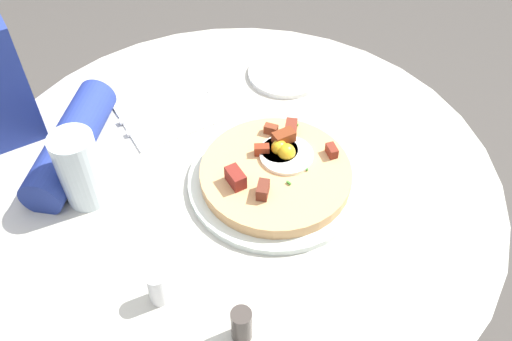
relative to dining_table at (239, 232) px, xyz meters
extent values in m
cylinder|color=beige|center=(0.00, 0.00, 0.15)|extent=(0.88, 0.88, 0.03)
cylinder|color=#333338|center=(0.00, 0.00, -0.20)|extent=(0.11, 0.11, 0.67)
cube|color=#2D2D33|center=(0.44, -0.36, -0.31)|extent=(0.32, 0.28, 0.45)
cylinder|color=navy|center=(0.22, -0.18, 0.20)|extent=(0.22, 0.25, 0.07)
cylinder|color=silver|center=(-0.05, 0.05, 0.17)|extent=(0.29, 0.29, 0.01)
cylinder|color=tan|center=(-0.05, 0.05, 0.19)|extent=(0.25, 0.25, 0.02)
cylinder|color=white|center=(-0.07, 0.02, 0.20)|extent=(0.06, 0.06, 0.01)
sphere|color=yellow|center=(-0.07, 0.02, 0.21)|extent=(0.03, 0.03, 0.03)
cylinder|color=white|center=(-0.08, 0.03, 0.20)|extent=(0.09, 0.09, 0.01)
sphere|color=yellow|center=(-0.08, 0.03, 0.21)|extent=(0.03, 0.03, 0.03)
cube|color=brown|center=(-0.08, -0.03, 0.21)|extent=(0.02, 0.03, 0.02)
cube|color=maroon|center=(-0.11, -0.01, 0.21)|extent=(0.04, 0.04, 0.02)
cube|color=maroon|center=(0.03, 0.04, 0.21)|extent=(0.02, 0.04, 0.03)
cube|color=maroon|center=(-0.09, 0.01, 0.21)|extent=(0.04, 0.02, 0.03)
cube|color=maroon|center=(0.00, 0.08, 0.21)|extent=(0.03, 0.03, 0.02)
cube|color=maroon|center=(-0.14, 0.07, 0.21)|extent=(0.02, 0.03, 0.02)
cube|color=maroon|center=(-0.04, 0.01, 0.21)|extent=(0.03, 0.02, 0.02)
cube|color=#387F2D|center=(-0.13, -0.02, 0.20)|extent=(0.01, 0.01, 0.00)
cube|color=#387F2D|center=(-0.07, 0.07, 0.20)|extent=(0.01, 0.01, 0.00)
cube|color=#387F2D|center=(-0.07, 0.00, 0.20)|extent=(0.01, 0.01, 0.00)
cube|color=#387F2D|center=(-0.09, 0.08, 0.20)|extent=(0.01, 0.01, 0.00)
cube|color=#387F2D|center=(-0.07, 0.03, 0.20)|extent=(0.01, 0.00, 0.00)
cube|color=#387F2D|center=(-0.05, 0.09, 0.20)|extent=(0.01, 0.01, 0.00)
cylinder|color=white|center=(-0.22, -0.19, 0.17)|extent=(0.15, 0.15, 0.01)
cube|color=white|center=(0.04, -0.20, 0.17)|extent=(0.17, 0.14, 0.00)
cube|color=silver|center=(0.04, -0.22, 0.17)|extent=(0.18, 0.01, 0.00)
cube|color=silver|center=(0.04, -0.18, 0.17)|extent=(0.18, 0.01, 0.00)
cylinder|color=silver|center=(0.23, -0.08, 0.23)|extent=(0.07, 0.07, 0.13)
cylinder|color=white|center=(0.21, 0.15, 0.19)|extent=(0.03, 0.03, 0.06)
cylinder|color=#3F3833|center=(0.13, 0.26, 0.19)|extent=(0.03, 0.03, 0.06)
camera|label=1|loc=(0.28, 0.55, 0.85)|focal=38.28mm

